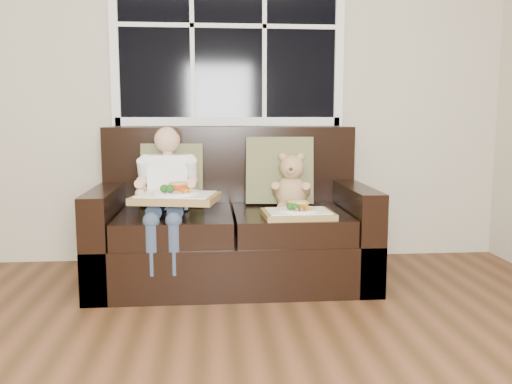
{
  "coord_description": "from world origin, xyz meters",
  "views": [
    {
      "loc": [
        0.13,
        -1.38,
        1.03
      ],
      "look_at": [
        0.4,
        1.85,
        0.58
      ],
      "focal_mm": 38.0,
      "sensor_mm": 36.0,
      "label": 1
    }
  ],
  "objects": [
    {
      "name": "tray_left",
      "position": [
        -0.07,
        1.72,
        0.58
      ],
      "size": [
        0.53,
        0.44,
        0.11
      ],
      "rotation": [
        0.0,
        0.0,
        -0.2
      ],
      "color": "olive",
      "rests_on": "child"
    },
    {
      "name": "loveseat",
      "position": [
        0.27,
        2.02,
        0.31
      ],
      "size": [
        1.7,
        0.92,
        0.96
      ],
      "color": "black",
      "rests_on": "ground"
    },
    {
      "name": "teddy_bear",
      "position": [
        0.65,
        2.01,
        0.6
      ],
      "size": [
        0.24,
        0.29,
        0.37
      ],
      "rotation": [
        0.0,
        0.0,
        -0.18
      ],
      "color": "tan",
      "rests_on": "loveseat"
    },
    {
      "name": "window_back",
      "position": [
        0.27,
        2.48,
        1.65
      ],
      "size": [
        1.62,
        0.04,
        1.37
      ],
      "color": "black",
      "rests_on": "room_walls"
    },
    {
      "name": "pillow_left",
      "position": [
        -0.12,
        2.17,
        0.65
      ],
      "size": [
        0.41,
        0.2,
        0.41
      ],
      "rotation": [
        -0.21,
        0.0,
        -0.05
      ],
      "color": "olive",
      "rests_on": "loveseat"
    },
    {
      "name": "child",
      "position": [
        -0.13,
        1.9,
        0.63
      ],
      "size": [
        0.35,
        0.59,
        0.8
      ],
      "color": "white",
      "rests_on": "loveseat"
    },
    {
      "name": "pillow_right",
      "position": [
        0.59,
        2.17,
        0.67
      ],
      "size": [
        0.46,
        0.25,
        0.45
      ],
      "rotation": [
        -0.21,
        0.0,
        -0.11
      ],
      "color": "olive",
      "rests_on": "loveseat"
    },
    {
      "name": "tray_right",
      "position": [
        0.64,
        1.69,
        0.48
      ],
      "size": [
        0.41,
        0.32,
        0.09
      ],
      "rotation": [
        0.0,
        0.0,
        0.04
      ],
      "color": "olive",
      "rests_on": "loveseat"
    }
  ]
}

